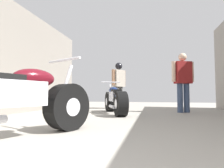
{
  "coord_description": "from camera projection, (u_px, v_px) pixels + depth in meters",
  "views": [
    {
      "loc": [
        0.57,
        -0.07,
        0.5
      ],
      "look_at": [
        -0.16,
        3.32,
        0.69
      ],
      "focal_mm": 29.67,
      "sensor_mm": 36.0,
      "label": 1
    }
  ],
  "objects": [
    {
      "name": "mechanic_in_blue",
      "position": [
        183.0,
        79.0,
        5.15
      ],
      "size": [
        0.65,
        0.39,
        1.65
      ],
      "color": "#384766",
      "rests_on": "ground_plane"
    },
    {
      "name": "motorcycle_maroon_cruiser",
      "position": [
        11.0,
        103.0,
        1.96
      ],
      "size": [
        1.07,
        2.04,
        0.99
      ],
      "color": "black",
      "rests_on": "ground_plane"
    },
    {
      "name": "motorcycle_black_naked",
      "position": [
        115.0,
        100.0,
        4.77
      ],
      "size": [
        0.96,
        1.8,
        0.87
      ],
      "color": "black",
      "rests_on": "ground_plane"
    },
    {
      "name": "mechanic_with_helmet",
      "position": [
        119.0,
        81.0,
        6.51
      ],
      "size": [
        0.46,
        0.58,
        1.62
      ],
      "color": "#4C4C4C",
      "rests_on": "ground_plane"
    },
    {
      "name": "ground_plane",
      "position": [
        123.0,
        120.0,
        3.62
      ],
      "size": [
        17.04,
        17.04,
        0.0
      ],
      "primitive_type": "plane",
      "color": "#9E998E"
    }
  ]
}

